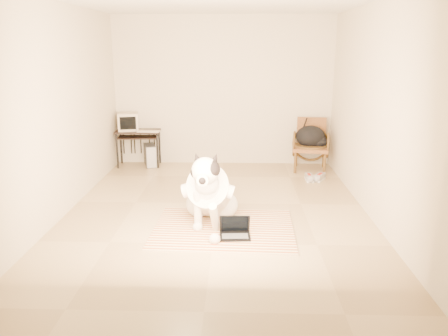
{
  "coord_description": "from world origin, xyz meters",
  "views": [
    {
      "loc": [
        0.27,
        -5.82,
        2.14
      ],
      "look_at": [
        0.11,
        -0.72,
        0.72
      ],
      "focal_mm": 35.0,
      "sensor_mm": 36.0,
      "label": 1
    }
  ],
  "objects_px": {
    "dog": "(210,193)",
    "backpack": "(312,137)",
    "laptop": "(235,231)",
    "computer_desk": "(138,136)",
    "pc_tower": "(150,155)",
    "rattan_chair": "(311,144)",
    "crt_monitor": "(128,122)"
  },
  "relations": [
    {
      "from": "pc_tower",
      "to": "backpack",
      "type": "distance_m",
      "value": 2.97
    },
    {
      "from": "crt_monitor",
      "to": "rattan_chair",
      "type": "bearing_deg",
      "value": -3.16
    },
    {
      "from": "laptop",
      "to": "computer_desk",
      "type": "relative_size",
      "value": 0.44
    },
    {
      "from": "computer_desk",
      "to": "pc_tower",
      "type": "height_order",
      "value": "computer_desk"
    },
    {
      "from": "backpack",
      "to": "rattan_chair",
      "type": "bearing_deg",
      "value": 97.7
    },
    {
      "from": "rattan_chair",
      "to": "pc_tower",
      "type": "bearing_deg",
      "value": 176.79
    },
    {
      "from": "dog",
      "to": "laptop",
      "type": "height_order",
      "value": "dog"
    },
    {
      "from": "computer_desk",
      "to": "crt_monitor",
      "type": "xyz_separation_m",
      "value": [
        -0.18,
        0.03,
        0.25
      ]
    },
    {
      "from": "computer_desk",
      "to": "laptop",
      "type": "bearing_deg",
      "value": -60.13
    },
    {
      "from": "laptop",
      "to": "rattan_chair",
      "type": "relative_size",
      "value": 0.4
    },
    {
      "from": "rattan_chair",
      "to": "dog",
      "type": "bearing_deg",
      "value": -122.76
    },
    {
      "from": "laptop",
      "to": "rattan_chair",
      "type": "bearing_deg",
      "value": 65.98
    },
    {
      "from": "rattan_chair",
      "to": "backpack",
      "type": "height_order",
      "value": "rattan_chair"
    },
    {
      "from": "laptop",
      "to": "backpack",
      "type": "relative_size",
      "value": 0.65
    },
    {
      "from": "dog",
      "to": "crt_monitor",
      "type": "relative_size",
      "value": 3.32
    },
    {
      "from": "crt_monitor",
      "to": "rattan_chair",
      "type": "distance_m",
      "value": 3.33
    },
    {
      "from": "crt_monitor",
      "to": "rattan_chair",
      "type": "xyz_separation_m",
      "value": [
        3.31,
        -0.18,
        -0.36
      ]
    },
    {
      "from": "dog",
      "to": "pc_tower",
      "type": "height_order",
      "value": "dog"
    },
    {
      "from": "dog",
      "to": "backpack",
      "type": "distance_m",
      "value": 3.01
    },
    {
      "from": "laptop",
      "to": "computer_desk",
      "type": "distance_m",
      "value": 3.65
    },
    {
      "from": "dog",
      "to": "laptop",
      "type": "distance_m",
      "value": 0.62
    },
    {
      "from": "dog",
      "to": "pc_tower",
      "type": "xyz_separation_m",
      "value": [
        -1.28,
        2.72,
        -0.2
      ]
    },
    {
      "from": "dog",
      "to": "backpack",
      "type": "height_order",
      "value": "dog"
    },
    {
      "from": "dog",
      "to": "crt_monitor",
      "type": "distance_m",
      "value": 3.23
    },
    {
      "from": "pc_tower",
      "to": "backpack",
      "type": "xyz_separation_m",
      "value": [
        2.93,
        -0.21,
        0.4
      ]
    },
    {
      "from": "laptop",
      "to": "pc_tower",
      "type": "bearing_deg",
      "value": 116.91
    },
    {
      "from": "dog",
      "to": "crt_monitor",
      "type": "xyz_separation_m",
      "value": [
        -1.66,
        2.74,
        0.42
      ]
    },
    {
      "from": "backpack",
      "to": "dog",
      "type": "bearing_deg",
      "value": -123.32
    },
    {
      "from": "dog",
      "to": "pc_tower",
      "type": "relative_size",
      "value": 3.08
    },
    {
      "from": "dog",
      "to": "backpack",
      "type": "xyz_separation_m",
      "value": [
        1.65,
        2.51,
        0.2
      ]
    },
    {
      "from": "computer_desk",
      "to": "crt_monitor",
      "type": "height_order",
      "value": "crt_monitor"
    },
    {
      "from": "pc_tower",
      "to": "computer_desk",
      "type": "bearing_deg",
      "value": -175.86
    }
  ]
}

